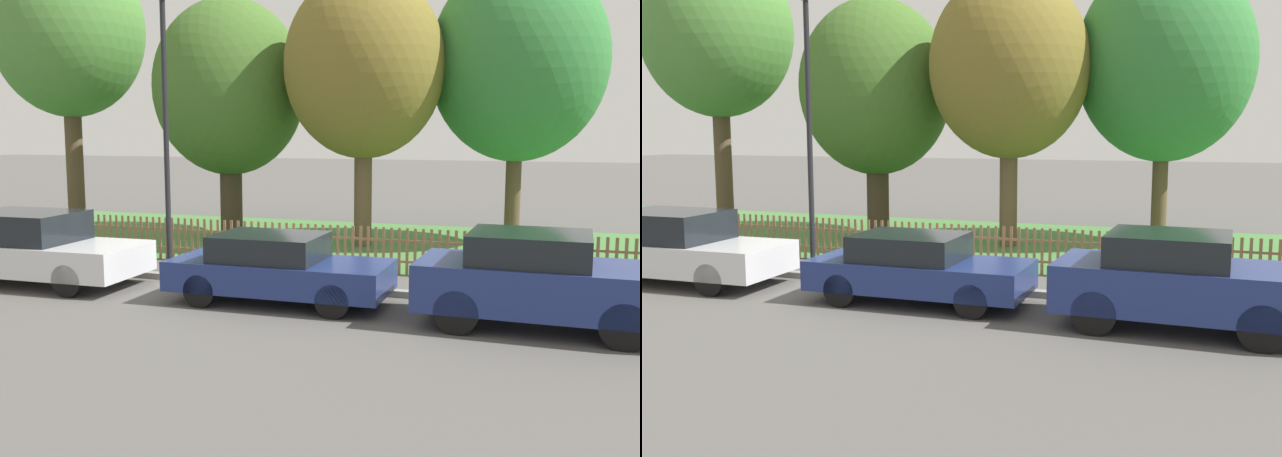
# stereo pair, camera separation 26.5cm
# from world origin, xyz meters

# --- Properties ---
(ground_plane) EXTENTS (120.00, 120.00, 0.00)m
(ground_plane) POSITION_xyz_m (0.00, 0.00, 0.00)
(ground_plane) COLOR #565451
(kerb_stone) EXTENTS (42.43, 0.20, 0.12)m
(kerb_stone) POSITION_xyz_m (0.00, 0.10, 0.06)
(kerb_stone) COLOR gray
(kerb_stone) RESTS_ON ground
(grass_strip) EXTENTS (42.43, 7.93, 0.01)m
(grass_strip) POSITION_xyz_m (0.00, 6.03, 0.01)
(grass_strip) COLOR #477F3D
(grass_strip) RESTS_ON ground
(park_fence) EXTENTS (42.43, 0.05, 1.00)m
(park_fence) POSITION_xyz_m (-0.00, 2.07, 0.50)
(park_fence) COLOR olive
(park_fence) RESTS_ON ground
(parked_car_black_saloon) EXTENTS (4.42, 1.89, 1.43)m
(parked_car_black_saloon) POSITION_xyz_m (-4.76, -1.10, 0.71)
(parked_car_black_saloon) COLOR silver
(parked_car_black_saloon) RESTS_ON ground
(parked_car_navy_estate) EXTENTS (3.86, 1.67, 1.21)m
(parked_car_navy_estate) POSITION_xyz_m (0.44, -1.02, 0.62)
(parked_car_navy_estate) COLOR navy
(parked_car_navy_estate) RESTS_ON ground
(parked_car_red_compact) EXTENTS (3.75, 1.81, 1.48)m
(parked_car_red_compact) POSITION_xyz_m (4.83, -1.25, 0.76)
(parked_car_red_compact) COLOR navy
(parked_car_red_compact) RESTS_ON ground
(covered_motorcycle) EXTENTS (2.03, 0.72, 0.98)m
(covered_motorcycle) POSITION_xyz_m (-0.64, 0.67, 0.60)
(covered_motorcycle) COLOR black
(covered_motorcycle) RESTS_ON ground
(tree_nearest_kerb) EXTENTS (4.46, 4.46, 8.52)m
(tree_nearest_kerb) POSITION_xyz_m (-8.93, 5.73, 5.92)
(tree_nearest_kerb) COLOR brown
(tree_nearest_kerb) RESTS_ON ground
(tree_behind_motorcycle) EXTENTS (4.33, 4.33, 6.72)m
(tree_behind_motorcycle) POSITION_xyz_m (-3.96, 6.25, 4.20)
(tree_behind_motorcycle) COLOR #473828
(tree_behind_motorcycle) RESTS_ON ground
(tree_mid_park) EXTENTS (4.10, 4.10, 7.00)m
(tree_mid_park) POSITION_xyz_m (0.20, 5.48, 4.62)
(tree_mid_park) COLOR brown
(tree_mid_park) RESTS_ON ground
(tree_far_left) EXTENTS (4.54, 4.54, 7.42)m
(tree_far_left) POSITION_xyz_m (3.88, 7.09, 4.79)
(tree_far_left) COLOR brown
(tree_far_left) RESTS_ON ground
(street_lamp) EXTENTS (0.20, 0.78, 5.78)m
(street_lamp) POSITION_xyz_m (-2.61, 0.39, 3.63)
(street_lamp) COLOR black
(street_lamp) RESTS_ON ground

